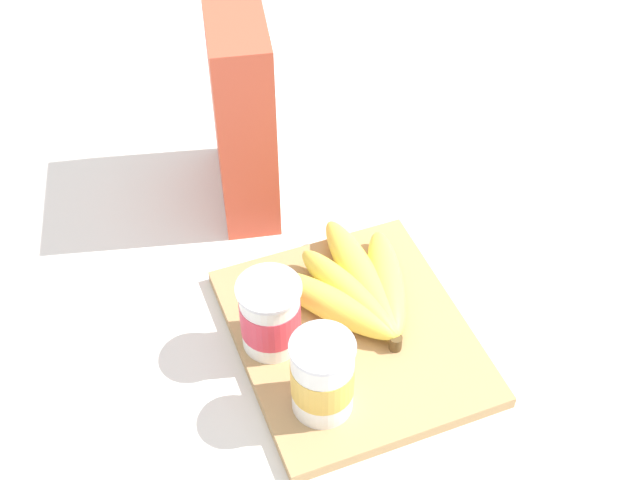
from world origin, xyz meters
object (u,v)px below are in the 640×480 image
at_px(cereal_box, 241,108).
at_px(banana_bunch, 357,288).
at_px(cutting_board, 352,336).
at_px(yogurt_cup_front, 322,376).
at_px(yogurt_cup_back, 270,315).

xyz_separation_m(cereal_box, banana_bunch, (-0.24, -0.05, -0.10)).
bearing_deg(cereal_box, banana_bunch, -155.41).
xyz_separation_m(cutting_board, cereal_box, (0.28, 0.03, 0.12)).
height_order(yogurt_cup_front, banana_bunch, yogurt_cup_front).
distance_m(yogurt_cup_back, banana_bunch, 0.11).
bearing_deg(banana_bunch, cereal_box, 12.58).
relative_size(cereal_box, yogurt_cup_back, 2.99).
xyz_separation_m(cereal_box, yogurt_cup_back, (-0.26, 0.05, -0.07)).
xyz_separation_m(cutting_board, yogurt_cup_front, (-0.07, 0.06, 0.05)).
xyz_separation_m(cereal_box, yogurt_cup_front, (-0.35, 0.03, -0.07)).
bearing_deg(cutting_board, yogurt_cup_front, 139.22).
bearing_deg(cutting_board, banana_bunch, -28.11).
bearing_deg(yogurt_cup_front, cutting_board, -40.78).
bearing_deg(yogurt_cup_back, cereal_box, -12.06).
distance_m(yogurt_cup_front, yogurt_cup_back, 0.10).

